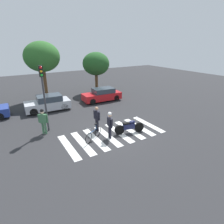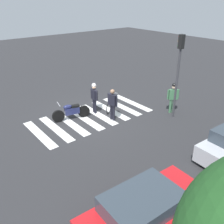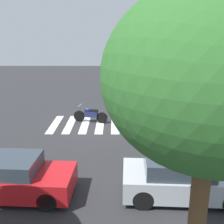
{
  "view_description": "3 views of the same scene",
  "coord_description": "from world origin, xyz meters",
  "px_view_note": "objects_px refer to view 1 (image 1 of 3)",
  "views": [
    {
      "loc": [
        -5.86,
        -9.47,
        5.87
      ],
      "look_at": [
        0.84,
        1.54,
        0.96
      ],
      "focal_mm": 29.28,
      "sensor_mm": 36.0,
      "label": 1
    },
    {
      "loc": [
        7.02,
        10.59,
        6.32
      ],
      "look_at": [
        -0.09,
        1.76,
        0.91
      ],
      "focal_mm": 39.77,
      "sensor_mm": 36.0,
      "label": 2
    },
    {
      "loc": [
        -0.37,
        14.74,
        5.18
      ],
      "look_at": [
        -0.28,
        1.62,
        1.26
      ],
      "focal_mm": 41.83,
      "sensor_mm": 36.0,
      "label": 3
    }
  ],
  "objects_px": {
    "police_motorcycle": "(129,127)",
    "officer_on_foot": "(97,117)",
    "officer_by_motorcycle": "(110,123)",
    "traffic_light_pole": "(43,89)",
    "leaning_bicycle": "(94,134)",
    "car_red_convertible": "(102,95)",
    "car_silver_sedan": "(48,103)",
    "pedestrian_bystander": "(43,120)"
  },
  "relations": [
    {
      "from": "officer_on_foot",
      "to": "car_silver_sedan",
      "type": "xyz_separation_m",
      "value": [
        -1.91,
        6.09,
        -0.36
      ]
    },
    {
      "from": "police_motorcycle",
      "to": "officer_on_foot",
      "type": "relative_size",
      "value": 1.17
    },
    {
      "from": "officer_on_foot",
      "to": "car_red_convertible",
      "type": "relative_size",
      "value": 0.44
    },
    {
      "from": "leaning_bicycle",
      "to": "officer_on_foot",
      "type": "bearing_deg",
      "value": 52.76
    },
    {
      "from": "police_motorcycle",
      "to": "car_silver_sedan",
      "type": "xyz_separation_m",
      "value": [
        -3.64,
        7.56,
        0.21
      ]
    },
    {
      "from": "officer_by_motorcycle",
      "to": "traffic_light_pole",
      "type": "distance_m",
      "value": 4.91
    },
    {
      "from": "officer_on_foot",
      "to": "car_red_convertible",
      "type": "distance_m",
      "value": 7.14
    },
    {
      "from": "pedestrian_bystander",
      "to": "car_silver_sedan",
      "type": "relative_size",
      "value": 0.45
    },
    {
      "from": "pedestrian_bystander",
      "to": "traffic_light_pole",
      "type": "distance_m",
      "value": 2.03
    },
    {
      "from": "traffic_light_pole",
      "to": "car_silver_sedan",
      "type": "bearing_deg",
      "value": 76.47
    },
    {
      "from": "officer_by_motorcycle",
      "to": "traffic_light_pole",
      "type": "height_order",
      "value": "traffic_light_pole"
    },
    {
      "from": "car_red_convertible",
      "to": "pedestrian_bystander",
      "type": "bearing_deg",
      "value": -146.35
    },
    {
      "from": "officer_on_foot",
      "to": "officer_by_motorcycle",
      "type": "relative_size",
      "value": 0.99
    },
    {
      "from": "police_motorcycle",
      "to": "car_red_convertible",
      "type": "bearing_deg",
      "value": 75.37
    },
    {
      "from": "pedestrian_bystander",
      "to": "car_silver_sedan",
      "type": "bearing_deg",
      "value": 73.51
    },
    {
      "from": "car_red_convertible",
      "to": "officer_on_foot",
      "type": "bearing_deg",
      "value": -121.28
    },
    {
      "from": "police_motorcycle",
      "to": "car_silver_sedan",
      "type": "bearing_deg",
      "value": 115.71
    },
    {
      "from": "police_motorcycle",
      "to": "traffic_light_pole",
      "type": "xyz_separation_m",
      "value": [
        -4.67,
        3.3,
        2.55
      ]
    },
    {
      "from": "leaning_bicycle",
      "to": "car_red_convertible",
      "type": "relative_size",
      "value": 0.37
    },
    {
      "from": "car_red_convertible",
      "to": "traffic_light_pole",
      "type": "bearing_deg",
      "value": -147.25
    },
    {
      "from": "police_motorcycle",
      "to": "leaning_bicycle",
      "type": "distance_m",
      "value": 2.55
    },
    {
      "from": "car_silver_sedan",
      "to": "car_red_convertible",
      "type": "height_order",
      "value": "car_silver_sedan"
    },
    {
      "from": "officer_on_foot",
      "to": "police_motorcycle",
      "type": "bearing_deg",
      "value": -40.45
    },
    {
      "from": "police_motorcycle",
      "to": "leaning_bicycle",
      "type": "relative_size",
      "value": 1.37
    },
    {
      "from": "officer_by_motorcycle",
      "to": "car_silver_sedan",
      "type": "height_order",
      "value": "officer_by_motorcycle"
    },
    {
      "from": "officer_by_motorcycle",
      "to": "car_silver_sedan",
      "type": "xyz_separation_m",
      "value": [
        -2.15,
        7.46,
        -0.38
      ]
    },
    {
      "from": "leaning_bicycle",
      "to": "car_silver_sedan",
      "type": "bearing_deg",
      "value": 99.06
    },
    {
      "from": "officer_on_foot",
      "to": "officer_by_motorcycle",
      "type": "distance_m",
      "value": 1.39
    },
    {
      "from": "leaning_bicycle",
      "to": "traffic_light_pole",
      "type": "relative_size",
      "value": 0.34
    },
    {
      "from": "leaning_bicycle",
      "to": "traffic_light_pole",
      "type": "bearing_deg",
      "value": 127.19
    },
    {
      "from": "leaning_bicycle",
      "to": "police_motorcycle",
      "type": "bearing_deg",
      "value": -10.13
    },
    {
      "from": "police_motorcycle",
      "to": "traffic_light_pole",
      "type": "distance_m",
      "value": 6.26
    },
    {
      "from": "officer_on_foot",
      "to": "car_silver_sedan",
      "type": "height_order",
      "value": "officer_on_foot"
    },
    {
      "from": "officer_on_foot",
      "to": "traffic_light_pole",
      "type": "xyz_separation_m",
      "value": [
        -2.94,
        1.82,
        1.98
      ]
    },
    {
      "from": "officer_on_foot",
      "to": "pedestrian_bystander",
      "type": "distance_m",
      "value": 3.59
    },
    {
      "from": "police_motorcycle",
      "to": "car_silver_sedan",
      "type": "relative_size",
      "value": 0.53
    },
    {
      "from": "car_red_convertible",
      "to": "traffic_light_pole",
      "type": "distance_m",
      "value": 8.24
    },
    {
      "from": "police_motorcycle",
      "to": "officer_on_foot",
      "type": "xyz_separation_m",
      "value": [
        -1.73,
        1.47,
        0.57
      ]
    },
    {
      "from": "pedestrian_bystander",
      "to": "car_red_convertible",
      "type": "xyz_separation_m",
      "value": [
        6.99,
        4.66,
        -0.4
      ]
    },
    {
      "from": "officer_by_motorcycle",
      "to": "pedestrian_bystander",
      "type": "bearing_deg",
      "value": 141.4
    },
    {
      "from": "leaning_bicycle",
      "to": "car_red_convertible",
      "type": "bearing_deg",
      "value": 57.81
    },
    {
      "from": "pedestrian_bystander",
      "to": "traffic_light_pole",
      "type": "bearing_deg",
      "value": 47.58
    }
  ]
}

